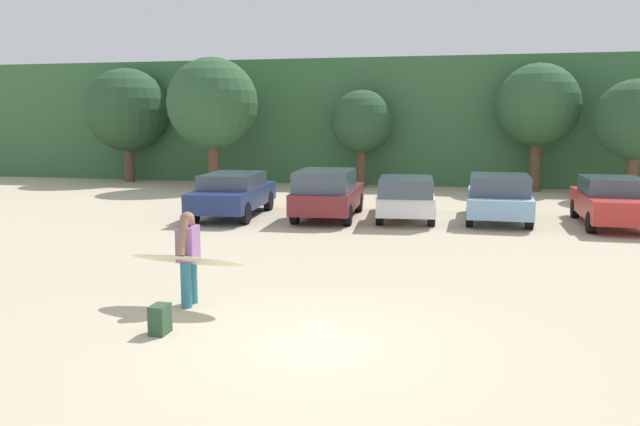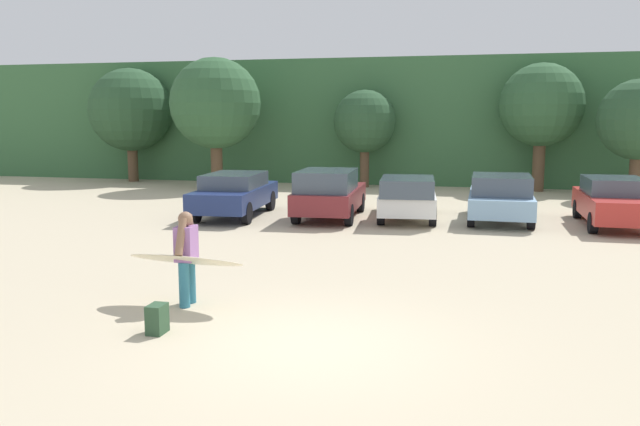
% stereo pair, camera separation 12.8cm
% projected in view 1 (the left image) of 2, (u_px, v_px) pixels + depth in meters
% --- Properties ---
extents(ground_plane, '(120.00, 120.00, 0.00)m').
position_uv_depth(ground_plane, '(313.00, 344.00, 9.31)').
color(ground_plane, '#C1B293').
extents(hillside_ridge, '(108.00, 12.00, 6.12)m').
position_uv_depth(hillside_ridge, '(430.00, 121.00, 36.32)').
color(hillside_ridge, '#38663D').
rests_on(hillside_ridge, ground_plane).
extents(tree_center_right, '(4.19, 4.19, 5.75)m').
position_uv_depth(tree_center_right, '(127.00, 110.00, 32.70)').
color(tree_center_right, brown).
rests_on(tree_center_right, ground_plane).
extents(tree_right, '(4.17, 4.17, 6.00)m').
position_uv_depth(tree_right, '(212.00, 104.00, 29.54)').
color(tree_right, brown).
rests_on(tree_right, ground_plane).
extents(tree_left, '(2.92, 2.92, 4.54)m').
position_uv_depth(tree_left, '(362.00, 122.00, 30.10)').
color(tree_left, brown).
rests_on(tree_left, ground_plane).
extents(tree_ridge_back, '(3.65, 3.65, 5.64)m').
position_uv_depth(tree_ridge_back, '(538.00, 106.00, 28.31)').
color(tree_ridge_back, brown).
rests_on(tree_ridge_back, ground_plane).
extents(tree_center_left, '(3.21, 3.21, 4.79)m').
position_uv_depth(tree_center_left, '(635.00, 120.00, 25.64)').
color(tree_center_left, brown).
rests_on(tree_center_left, ground_plane).
extents(parked_car_navy, '(2.14, 4.81, 1.44)m').
position_uv_depth(parked_car_navy, '(233.00, 193.00, 21.35)').
color(parked_car_navy, navy).
rests_on(parked_car_navy, ground_plane).
extents(parked_car_maroon, '(2.04, 4.53, 1.62)m').
position_uv_depth(parked_car_maroon, '(328.00, 193.00, 20.81)').
color(parked_car_maroon, maroon).
rests_on(parked_car_maroon, ground_plane).
extents(parked_car_white, '(2.10, 4.72, 1.43)m').
position_uv_depth(parked_car_white, '(406.00, 196.00, 20.65)').
color(parked_car_white, white).
rests_on(parked_car_white, ground_plane).
extents(parked_car_sky_blue, '(1.99, 4.28, 1.49)m').
position_uv_depth(parked_car_sky_blue, '(499.00, 197.00, 20.28)').
color(parked_car_sky_blue, '#84ADD1').
rests_on(parked_car_sky_blue, ground_plane).
extents(parked_car_red, '(1.81, 4.37, 1.47)m').
position_uv_depth(parked_car_red, '(611.00, 201.00, 19.45)').
color(parked_car_red, '#B72D28').
rests_on(parked_car_red, ground_plane).
extents(person_adult, '(0.33, 0.79, 1.65)m').
position_uv_depth(person_adult, '(188.00, 253.00, 11.12)').
color(person_adult, teal).
rests_on(person_adult, ground_plane).
extents(surfboard_cream, '(2.23, 0.79, 0.32)m').
position_uv_depth(surfboard_cream, '(187.00, 260.00, 11.07)').
color(surfboard_cream, beige).
extents(backpack_dropped, '(0.24, 0.34, 0.45)m').
position_uv_depth(backpack_dropped, '(160.00, 319.00, 9.74)').
color(backpack_dropped, '#2D4C33').
rests_on(backpack_dropped, ground_plane).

